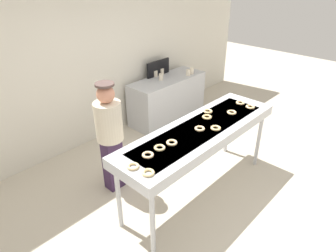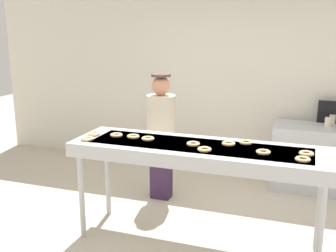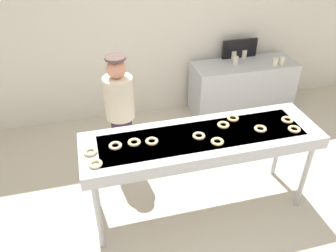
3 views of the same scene
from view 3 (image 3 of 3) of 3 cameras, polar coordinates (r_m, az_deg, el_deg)
The scene contains 23 objects.
ground_plane at distance 4.09m, azimuth 4.98°, elevation -13.10°, with size 16.00×16.00×0.00m, color beige.
back_wall at distance 5.19m, azimuth -2.66°, elevation 17.82°, with size 8.00×0.12×3.08m, color silver.
fryer_conveyor at distance 3.47m, azimuth 5.73°, elevation -2.59°, with size 2.45×0.72×1.01m.
plain_donut_0 at distance 3.39m, azimuth 5.20°, elevation -1.67°, with size 0.13×0.13×0.03m, color beige.
plain_donut_1 at distance 3.70m, azimuth 20.46°, elevation -0.50°, with size 0.13×0.13×0.03m, color #F7CC8B.
plain_donut_2 at distance 3.30m, azimuth -2.74°, elevation -2.57°, with size 0.13×0.13×0.03m, color beige.
plain_donut_3 at distance 3.11m, azimuth -12.10°, elevation -6.24°, with size 0.13×0.13×0.03m, color #F4D38E.
plain_donut_4 at distance 3.30m, azimuth -5.71°, elevation -2.75°, with size 0.13×0.13×0.03m, color #E9D38A.
plain_donut_5 at distance 3.25m, azimuth -12.93°, elevation -4.26°, with size 0.13×0.13×0.03m, color beige.
plain_donut_6 at distance 3.58m, azimuth 9.29°, elevation 0.18°, with size 0.13×0.13×0.03m, color #F6CE83.
plain_donut_7 at distance 3.60m, azimuth 15.27°, elevation -0.46°, with size 0.13×0.13×0.03m, color #F8CD8F.
plain_donut_8 at distance 3.83m, azimuth 19.43°, elevation 0.99°, with size 0.13×0.13×0.03m, color #F7CA8F.
plain_donut_9 at distance 3.33m, azimuth 8.29°, elevation -2.61°, with size 0.13×0.13×0.03m, color #F8D285.
plain_donut_10 at distance 3.71m, azimuth 10.85°, elevation 1.30°, with size 0.13×0.13×0.03m, color #EFC983.
plain_donut_11 at distance 3.28m, azimuth -8.85°, elevation -3.29°, with size 0.13×0.13×0.03m, color beige.
worker_baker at distance 4.10m, azimuth -8.08°, elevation 2.83°, with size 0.35×0.35×1.55m.
prep_counter at distance 5.65m, azimuth 12.32°, elevation 6.26°, with size 1.63×0.60×0.85m, color #B7BABF.
paper_cup_0 at distance 5.59m, azimuth 11.01°, elevation 11.65°, with size 0.08×0.08×0.12m, color beige.
paper_cup_1 at distance 5.67m, azimuth 12.69°, elevation 11.78°, with size 0.08×0.08×0.12m, color beige.
paper_cup_2 at distance 5.56m, azimuth 18.62°, elevation 10.34°, with size 0.08×0.08×0.12m, color beige.
paper_cup_3 at distance 5.48m, azimuth 17.58°, elevation 10.22°, with size 0.08×0.08×0.12m, color beige.
paper_cup_4 at distance 5.39m, azimuth 11.32°, elevation 10.77°, with size 0.08×0.08×0.12m, color beige.
menu_display at distance 5.62m, azimuth 11.95°, elevation 12.63°, with size 0.58×0.04×0.30m, color black.
Camera 3 is at (-1.03, -2.59, 3.00)m, focal length 36.27 mm.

